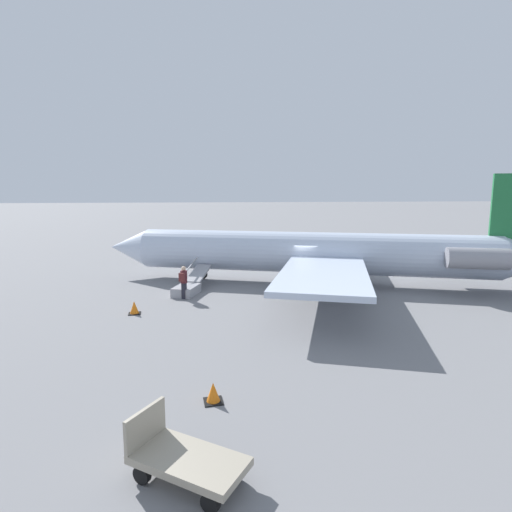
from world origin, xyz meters
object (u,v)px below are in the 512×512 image
at_px(airplane_main, 324,253).
at_px(luggage_cart, 183,458).
at_px(boarding_stairs, 189,287).
at_px(passenger, 184,280).

height_order(airplane_main, luggage_cart, airplane_main).
xyz_separation_m(boarding_stairs, luggage_cart, (1.04, 14.97, 0.09)).
distance_m(boarding_stairs, passenger, 1.42).
bearing_deg(boarding_stairs, passenger, -170.75).
bearing_deg(boarding_stairs, luggage_cart, -159.16).
distance_m(airplane_main, passenger, 8.75).
bearing_deg(airplane_main, luggage_cart, 83.77).
bearing_deg(luggage_cart, airplane_main, -80.97).
relative_size(boarding_stairs, luggage_cart, 1.70).
bearing_deg(passenger, luggage_cart, -158.10).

